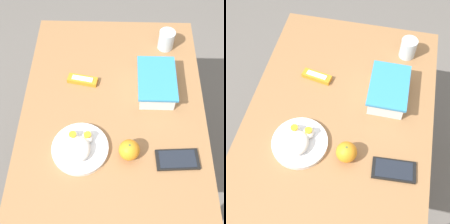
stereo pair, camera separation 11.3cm
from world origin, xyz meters
TOP-DOWN VIEW (x-y plane):
  - ground_plane at (0.00, 0.00)m, footprint 10.00×10.00m
  - table at (0.00, 0.00)m, footprint 0.99×0.69m
  - food_container at (-0.11, 0.16)m, footprint 0.21×0.14m
  - orange_fruit at (0.18, 0.06)m, footprint 0.07×0.07m
  - rice_plate at (0.16, -0.11)m, footprint 0.20×0.20m
  - candy_bar at (-0.14, -0.12)m, footprint 0.06×0.12m
  - cell_phone at (0.19, 0.22)m, footprint 0.08×0.15m
  - drinking_glass at (-0.34, 0.22)m, footprint 0.07×0.07m

SIDE VIEW (x-z plane):
  - ground_plane at x=0.00m, z-range 0.00..0.00m
  - table at x=0.00m, z-range 0.23..0.96m
  - cell_phone at x=0.19m, z-range 0.72..0.74m
  - candy_bar at x=-0.14m, z-range 0.72..0.74m
  - rice_plate at x=0.16m, z-range 0.71..0.77m
  - food_container at x=-0.11m, z-range 0.72..0.79m
  - orange_fruit at x=0.18m, z-range 0.72..0.80m
  - drinking_glass at x=-0.34m, z-range 0.72..0.81m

